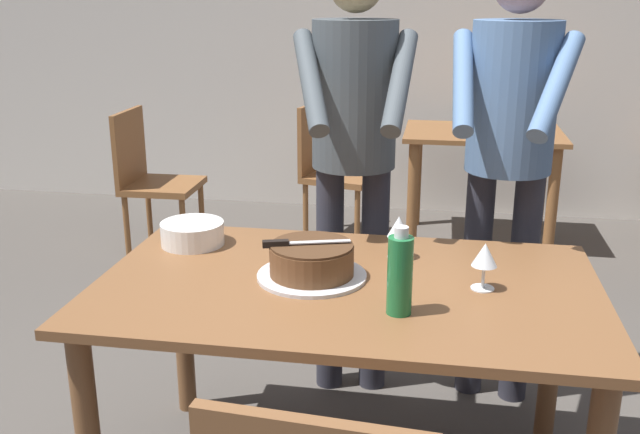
{
  "coord_description": "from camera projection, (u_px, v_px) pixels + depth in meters",
  "views": [
    {
      "loc": [
        0.26,
        -2.0,
        1.6
      ],
      "look_at": [
        -0.11,
        0.17,
        0.9
      ],
      "focal_mm": 40.21,
      "sensor_mm": 36.0,
      "label": 1
    }
  ],
  "objects": [
    {
      "name": "cake_on_platter",
      "position": [
        312.0,
        262.0,
        2.2
      ],
      "size": [
        0.34,
        0.34,
        0.11
      ],
      "color": "silver",
      "rests_on": "main_dining_table"
    },
    {
      "name": "cake_knife",
      "position": [
        288.0,
        243.0,
        2.17
      ],
      "size": [
        0.27,
        0.1,
        0.02
      ],
      "color": "silver",
      "rests_on": "cake_on_platter"
    },
    {
      "name": "background_chair_1",
      "position": [
        151.0,
        176.0,
        4.49
      ],
      "size": [
        0.45,
        0.45,
        0.9
      ],
      "color": "brown",
      "rests_on": "ground_plane"
    },
    {
      "name": "back_wall",
      "position": [
        410.0,
        27.0,
        5.16
      ],
      "size": [
        10.0,
        0.12,
        2.7
      ],
      "primitive_type": "cube",
      "color": "silver",
      "rests_on": "ground_plane"
    },
    {
      "name": "person_cutting_cake",
      "position": [
        354.0,
        135.0,
        2.73
      ],
      "size": [
        0.46,
        0.57,
        1.72
      ],
      "color": "#2D2D38",
      "rests_on": "ground_plane"
    },
    {
      "name": "person_standing_beside",
      "position": [
        509.0,
        138.0,
        2.66
      ],
      "size": [
        0.46,
        0.57,
        1.72
      ],
      "color": "#2D2D38",
      "rests_on": "ground_plane"
    },
    {
      "name": "main_dining_table",
      "position": [
        347.0,
        315.0,
        2.21
      ],
      "size": [
        1.53,
        0.92,
        0.75
      ],
      "color": "brown",
      "rests_on": "ground_plane"
    },
    {
      "name": "plate_stack",
      "position": [
        193.0,
        233.0,
        2.5
      ],
      "size": [
        0.22,
        0.22,
        0.08
      ],
      "color": "white",
      "rests_on": "main_dining_table"
    },
    {
      "name": "wine_glass_far",
      "position": [
        485.0,
        256.0,
        2.1
      ],
      "size": [
        0.08,
        0.08,
        0.14
      ],
      "color": "silver",
      "rests_on": "main_dining_table"
    },
    {
      "name": "wine_glass_near",
      "position": [
        399.0,
        228.0,
        2.35
      ],
      "size": [
        0.08,
        0.08,
        0.14
      ],
      "color": "silver",
      "rests_on": "main_dining_table"
    },
    {
      "name": "background_table",
      "position": [
        482.0,
        156.0,
        4.65
      ],
      "size": [
        1.0,
        0.7,
        0.74
      ],
      "color": "brown",
      "rests_on": "ground_plane"
    },
    {
      "name": "water_bottle",
      "position": [
        400.0,
        274.0,
        1.94
      ],
      "size": [
        0.07,
        0.07,
        0.25
      ],
      "color": "#1E6B38",
      "rests_on": "main_dining_table"
    },
    {
      "name": "background_chair_3",
      "position": [
        331.0,
        166.0,
        4.73
      ],
      "size": [
        0.54,
        0.54,
        0.9
      ],
      "color": "brown",
      "rests_on": "ground_plane"
    }
  ]
}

